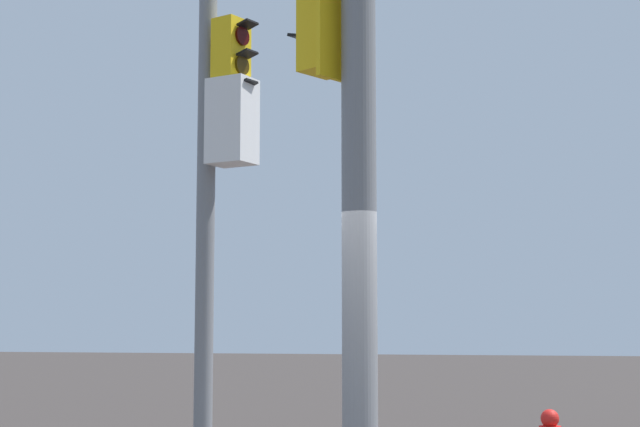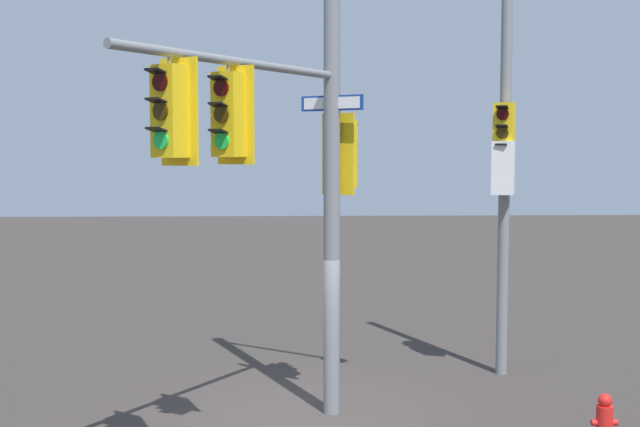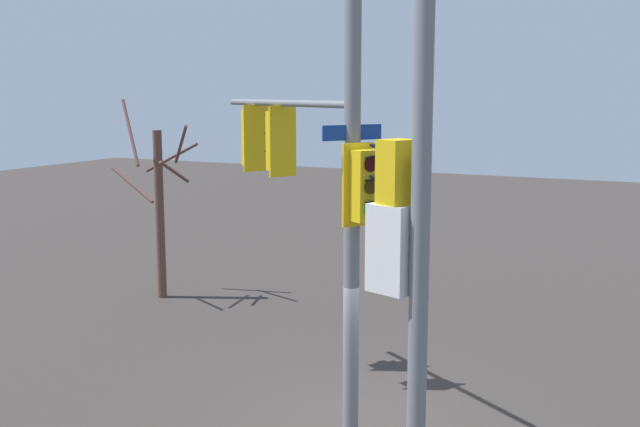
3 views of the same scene
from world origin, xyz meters
name	(u,v)px [view 2 (image 2 of 3)]	position (x,y,z in m)	size (l,w,h in m)	color
ground_plane	(307,416)	(0.00, 0.00, 0.00)	(80.00, 80.00, 0.00)	#38312E
main_signal_pole_assembly	(309,104)	(0.02, -0.65, 4.92)	(5.44, 4.53, 9.41)	slate
secondary_pole_assembly	(504,154)	(3.69, 2.23, 4.17)	(0.53, 0.75, 8.34)	slate
fire_hydrant	(604,420)	(4.27, -1.39, 0.34)	(0.38, 0.24, 0.73)	red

